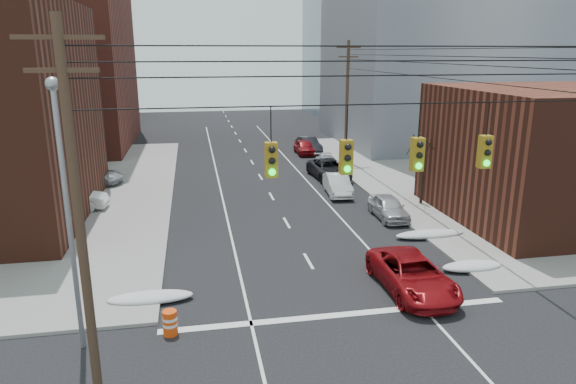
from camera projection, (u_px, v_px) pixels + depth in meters
name	position (u px, v px, depth m)	size (l,w,h in m)	color
sidewalk_ne	(574.00, 171.00, 44.44)	(40.00, 40.00, 0.15)	gray
building_brick_far	(52.00, 79.00, 78.04)	(22.00, 18.00, 12.00)	#4B2116
building_office	(440.00, 28.00, 56.38)	(22.00, 20.00, 25.00)	gray
building_glass	(375.00, 45.00, 81.78)	(20.00, 18.00, 22.00)	gray
utility_pole_left	(79.00, 215.00, 13.89)	(2.20, 0.28, 11.00)	#473323
utility_pole_far	(347.00, 100.00, 46.29)	(2.20, 0.28, 11.00)	#473323
traffic_signals	(382.00, 154.00, 15.02)	(17.00, 0.42, 2.02)	black
street_light	(66.00, 196.00, 16.63)	(0.44, 0.44, 9.32)	gray
bare_tree	(423.00, 172.00, 34.13)	(2.09, 2.20, 4.93)	black
snow_nw	(151.00, 297.00, 21.25)	(3.50, 1.08, 0.42)	silver
snow_ne	(472.00, 266.00, 24.35)	(3.00, 1.08, 0.42)	silver
snow_east_far	(430.00, 234.00, 28.61)	(4.00, 1.08, 0.42)	silver
red_pickup	(412.00, 274.00, 22.12)	(2.53, 5.49, 1.53)	maroon
parked_car_a	(388.00, 207.00, 31.88)	(1.67, 4.15, 1.41)	silver
parked_car_b	(338.00, 185.00, 37.15)	(1.55, 4.45, 1.47)	silver
parked_car_c	(329.00, 169.00, 41.91)	(2.54, 5.52, 1.53)	black
parked_car_d	(328.00, 164.00, 44.23)	(1.81, 4.46, 1.30)	#B7B7BC
parked_car_e	(304.00, 147.00, 51.82)	(1.71, 4.25, 1.45)	maroon
parked_car_f	(309.00, 145.00, 53.04)	(1.59, 4.55, 1.50)	black
lot_car_a	(71.00, 198.00, 33.10)	(1.56, 4.48, 1.48)	white
lot_car_b	(91.00, 175.00, 39.52)	(2.29, 4.96, 1.38)	#9F9FA3
lot_car_d	(45.00, 182.00, 37.67)	(1.57, 3.90, 1.33)	#B5B4B9
construction_barrel	(170.00, 322.00, 18.74)	(0.71, 0.71, 0.95)	#E7440C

